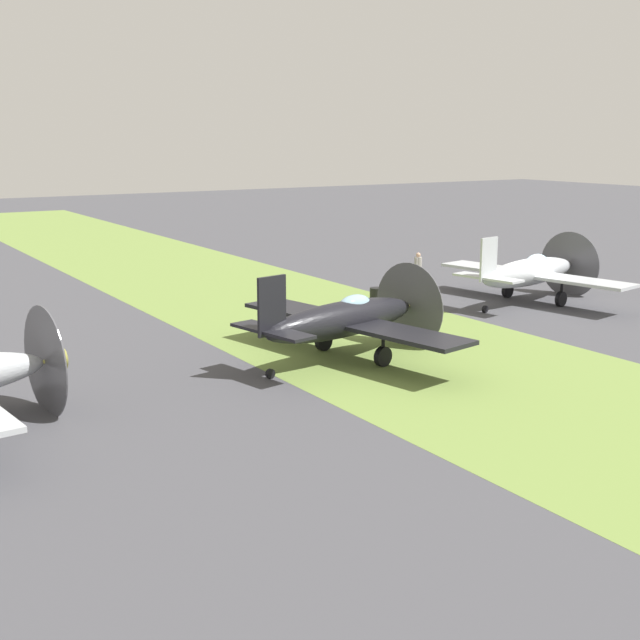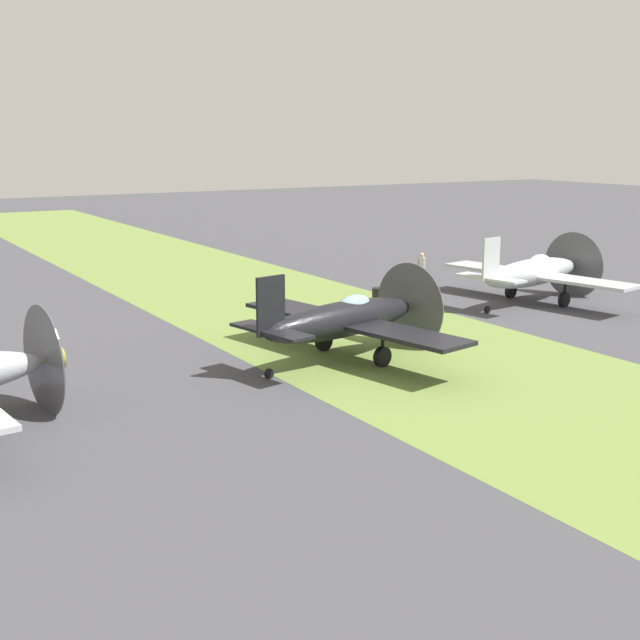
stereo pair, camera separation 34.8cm
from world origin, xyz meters
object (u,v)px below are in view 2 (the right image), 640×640
at_px(airplane_wingman, 345,319).
at_px(fuel_drum, 379,298).
at_px(airplane_lead, 534,272).
at_px(ground_crew_chief, 421,269).

distance_m(airplane_wingman, fuel_drum, 8.93).
bearing_deg(airplane_lead, fuel_drum, -122.77).
distance_m(ground_crew_chief, fuel_drum, 5.81).
bearing_deg(fuel_drum, ground_crew_chief, 123.45).
xyz_separation_m(airplane_lead, airplane_wingman, (3.84, -12.57, 0.00)).
relative_size(airplane_wingman, ground_crew_chief, 5.51).
height_order(airplane_lead, airplane_wingman, airplane_wingman).
xyz_separation_m(airplane_lead, ground_crew_chief, (-5.90, -1.74, -0.50)).
distance_m(airplane_wingman, ground_crew_chief, 14.57).
xyz_separation_m(airplane_wingman, fuel_drum, (-6.54, 6.00, -0.96)).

